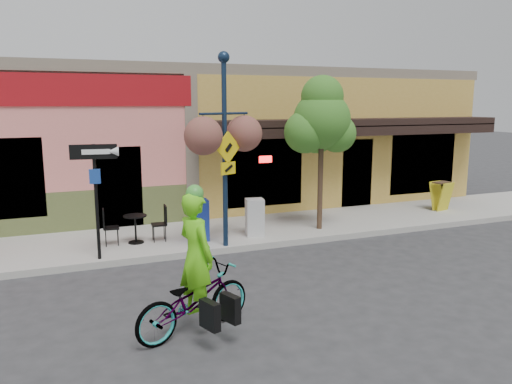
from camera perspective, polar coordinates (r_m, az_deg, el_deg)
ground at (r=11.52m, az=2.13°, el=-7.20°), size 90.00×90.00×0.00m
sidewalk at (r=13.28m, az=-1.40°, el=-4.50°), size 24.00×3.00×0.15m
curb at (r=11.98m, az=1.05°, el=-6.13°), size 24.00×0.12×0.15m
building at (r=18.14m, az=-7.58°, el=6.34°), size 18.20×8.20×4.50m
bicycle at (r=7.71m, az=-7.13°, el=-12.15°), size 2.10×1.32×1.04m
cyclist_rider at (r=7.57m, az=-6.83°, el=-9.05°), size 0.67×0.81×1.91m
lamp_post at (r=11.32m, az=-3.60°, el=4.66°), size 1.52×1.07×4.41m
one_way_sign at (r=10.97m, az=-17.77°, el=-1.15°), size 0.96×0.31×2.45m
cafe_set_right at (r=12.15m, az=-13.62°, el=-3.68°), size 1.51×0.84×0.88m
newspaper_box_blue at (r=12.11m, az=-6.58°, el=-3.21°), size 0.48×0.43×1.00m
newspaper_box_grey at (r=12.48m, az=-0.15°, el=-2.90°), size 0.50×0.47×0.93m
street_tree at (r=13.01m, az=7.44°, el=4.47°), size 1.79×1.79×4.03m
sandwich_board at (r=16.33m, az=20.85°, el=-0.51°), size 0.61×0.51×0.90m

